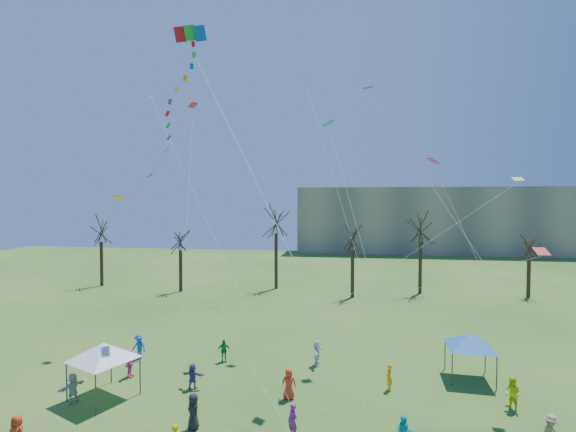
# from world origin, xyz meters

# --- Properties ---
(distant_building) EXTENTS (60.00, 14.00, 15.00)m
(distant_building) POSITION_xyz_m (22.00, 82.00, 7.50)
(distant_building) COLOR gray
(distant_building) RESTS_ON ground
(bare_tree_row) EXTENTS (69.00, 9.50, 11.70)m
(bare_tree_row) POSITION_xyz_m (0.11, 36.71, 7.12)
(bare_tree_row) COLOR black
(bare_tree_row) RESTS_ON ground
(big_box_kite) EXTENTS (6.64, 5.96, 23.86)m
(big_box_kite) POSITION_xyz_m (-6.25, 5.25, 16.56)
(big_box_kite) COLOR red
(big_box_kite) RESTS_ON ground
(canopy_tent_white) EXTENTS (4.05, 4.05, 3.33)m
(canopy_tent_white) POSITION_xyz_m (-11.71, 6.65, 2.82)
(canopy_tent_white) COLOR #3F3F44
(canopy_tent_white) RESTS_ON ground
(canopy_tent_blue) EXTENTS (4.02, 4.02, 3.02)m
(canopy_tent_blue) POSITION_xyz_m (10.73, 12.36, 2.56)
(canopy_tent_blue) COLOR #3F3F44
(canopy_tent_blue) RESTS_ON ground
(festival_crowd) EXTENTS (27.33, 14.43, 1.86)m
(festival_crowd) POSITION_xyz_m (-1.62, 6.81, 0.87)
(festival_crowd) COLOR red
(festival_crowd) RESTS_ON ground
(small_kites_aloft) EXTENTS (28.45, 18.26, 32.80)m
(small_kites_aloft) POSITION_xyz_m (0.43, 10.72, 13.87)
(small_kites_aloft) COLOR orange
(small_kites_aloft) RESTS_ON ground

